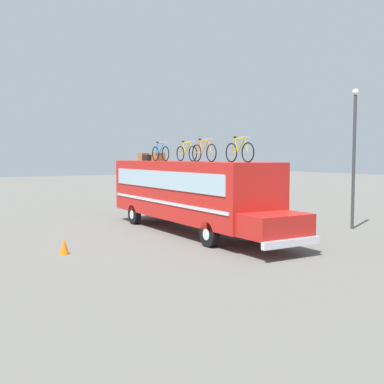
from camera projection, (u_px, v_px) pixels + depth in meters
ground_plane at (187, 231)px, 20.36m from camera, size 120.00×120.00×0.00m
bus at (190, 191)px, 20.03m from camera, size 11.69×2.50×3.02m
luggage_bag_1 at (144, 157)px, 23.64m from camera, size 0.46×0.41×0.38m
luggage_bag_2 at (150, 158)px, 22.99m from camera, size 0.57×0.55×0.30m
luggage_bag_3 at (159, 157)px, 22.26m from camera, size 0.54×0.47×0.38m
rooftop_bicycle_1 at (160, 153)px, 21.53m from camera, size 1.69×0.44×0.90m
rooftop_bicycle_2 at (186, 153)px, 19.95m from camera, size 1.71×0.44×0.88m
rooftop_bicycle_3 at (204, 152)px, 18.21m from camera, size 1.75×0.44×0.91m
rooftop_bicycle_4 at (239, 151)px, 16.58m from camera, size 1.67×0.44×0.93m
traffic_cone at (64, 246)px, 15.53m from camera, size 0.32×0.32×0.55m
street_lamp at (354, 151)px, 20.80m from camera, size 0.29×0.29×6.19m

